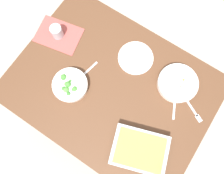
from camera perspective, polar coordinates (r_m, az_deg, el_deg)
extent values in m
plane|color=#B2A899|center=(2.00, 0.00, -5.01)|extent=(6.00, 6.00, 0.00)
cube|color=brown|center=(1.29, 0.00, -0.21)|extent=(1.20, 0.90, 0.04)
cylinder|color=brown|center=(1.78, 21.91, -2.05)|extent=(0.06, 0.06, 0.70)
cylinder|color=brown|center=(1.88, -7.51, 15.83)|extent=(0.06, 0.06, 0.70)
cylinder|color=brown|center=(1.78, -22.07, -3.87)|extent=(0.06, 0.06, 0.70)
cube|color=#B24C47|center=(1.43, -14.28, 13.50)|extent=(0.31, 0.25, 0.00)
cylinder|color=white|center=(1.30, 17.26, 0.93)|extent=(0.23, 0.23, 0.05)
torus|color=white|center=(1.28, 17.56, 1.19)|extent=(0.24, 0.24, 0.01)
cylinder|color=olive|center=(1.30, 17.29, 0.96)|extent=(0.19, 0.19, 0.03)
sphere|color=olive|center=(1.30, 18.70, 1.79)|extent=(0.02, 0.02, 0.02)
sphere|color=olive|center=(1.28, 17.96, 0.13)|extent=(0.02, 0.02, 0.02)
sphere|color=olive|center=(1.29, 17.98, 1.31)|extent=(0.01, 0.01, 0.01)
sphere|color=silver|center=(1.29, 17.62, 1.22)|extent=(0.02, 0.02, 0.02)
sphere|color=silver|center=(1.28, 16.16, 1.67)|extent=(0.02, 0.02, 0.02)
cylinder|color=white|center=(1.27, -11.20, 0.46)|extent=(0.20, 0.20, 0.05)
torus|color=white|center=(1.25, -11.38, 0.70)|extent=(0.21, 0.21, 0.01)
cylinder|color=#8CB272|center=(1.27, -11.22, 0.49)|extent=(0.17, 0.17, 0.02)
sphere|color=#478C38|center=(1.27, -12.96, 2.65)|extent=(0.04, 0.04, 0.04)
sphere|color=#569E42|center=(1.25, -11.62, 0.53)|extent=(0.02, 0.02, 0.02)
sphere|color=#569E42|center=(1.25, -12.19, 0.76)|extent=(0.03, 0.03, 0.03)
sphere|color=#3D7A33|center=(1.25, -12.90, -0.42)|extent=(0.03, 0.03, 0.03)
sphere|color=#478C38|center=(1.24, -10.39, -0.71)|extent=(0.02, 0.02, 0.02)
sphere|color=#3D7A33|center=(1.26, -11.19, 1.60)|extent=(0.02, 0.02, 0.02)
sphere|color=#478C38|center=(1.25, -11.79, 0.72)|extent=(0.04, 0.04, 0.04)
sphere|color=#569E42|center=(1.25, -12.26, -0.75)|extent=(0.04, 0.04, 0.04)
sphere|color=#478C38|center=(1.24, -10.02, -0.51)|extent=(0.03, 0.03, 0.03)
sphere|color=#3D7A33|center=(1.27, -12.98, 2.43)|extent=(0.03, 0.03, 0.03)
sphere|color=#3D7A33|center=(1.24, -11.64, -1.76)|extent=(0.03, 0.03, 0.03)
sphere|color=#478C38|center=(1.24, -11.45, -1.89)|extent=(0.02, 0.02, 0.02)
cube|color=silver|center=(1.21, 7.45, -16.53)|extent=(0.35, 0.30, 0.06)
cube|color=#DBAD56|center=(1.20, 7.53, -16.56)|extent=(0.31, 0.27, 0.04)
cylinder|color=#B2BCC6|center=(1.40, -14.69, 14.25)|extent=(0.07, 0.07, 0.08)
cylinder|color=black|center=(1.41, -14.56, 14.01)|extent=(0.06, 0.06, 0.05)
cylinder|color=silver|center=(1.33, 6.41, 7.81)|extent=(0.22, 0.22, 0.01)
cube|color=silver|center=(1.30, 16.49, -5.41)|extent=(0.07, 0.13, 0.01)
ellipsoid|color=silver|center=(1.31, 16.81, -1.73)|extent=(0.04, 0.05, 0.01)
cube|color=silver|center=(1.30, -6.26, 4.67)|extent=(0.04, 0.14, 0.01)
ellipsoid|color=silver|center=(1.29, -9.01, 2.16)|extent=(0.03, 0.04, 0.01)
cube|color=silver|center=(1.33, 20.43, -4.80)|extent=(0.13, 0.07, 0.01)
cube|color=silver|center=(1.33, 22.41, -7.87)|extent=(0.05, 0.04, 0.01)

